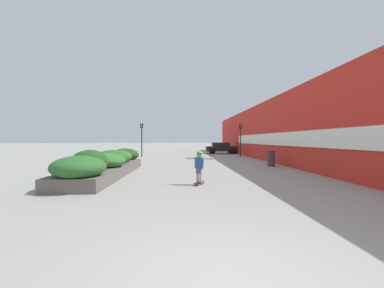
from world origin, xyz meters
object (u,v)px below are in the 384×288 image
Objects in this scene: skateboard at (199,183)px; traffic_light_right at (240,134)px; trash_bin at (271,159)px; car_leftmost at (289,148)px; skateboarder at (199,164)px; car_center_left at (221,148)px; traffic_light_left at (142,134)px.

traffic_light_right is at bearing 97.55° from skateboard.
trash_bin is 0.29× the size of traffic_light_right.
car_leftmost is at bearing 34.58° from traffic_light_right.
traffic_light_right reaches higher than car_leftmost.
trash_bin is (5.30, 6.88, -0.33)m from skateboarder.
trash_bin is 16.01m from car_center_left.
skateboarder is 0.30× the size of car_center_left.
traffic_light_right reaches higher than car_center_left.
traffic_light_left reaches higher than traffic_light_right.
car_center_left is (-0.93, 15.98, 0.26)m from trash_bin.
car_leftmost is (13.00, 22.16, -0.05)m from skateboarder.
skateboard is at bearing -127.61° from trash_bin.
skateboarder is 23.28m from car_center_left.
traffic_light_right reaches higher than skateboarder.
skateboarder is 17.93m from traffic_light_right.
traffic_light_right is at bearing 124.58° from car_leftmost.
trash_bin is at bearing 3.35° from car_center_left.
skateboard is 17.71m from traffic_light_left.
traffic_light_left is (-4.94, 16.85, 1.53)m from skateboarder.
traffic_light_right reaches higher than skateboard.
traffic_light_left is (-9.30, -6.01, 1.60)m from car_center_left.
skateboarder is 8.69m from trash_bin.
skateboard is at bearing 149.61° from car_leftmost.
skateboarder is (0.00, 0.00, 0.77)m from skateboard.
traffic_light_left is at bearing 135.74° from trash_bin.
car_leftmost reaches higher than skateboard.
trash_bin reaches higher than skateboard.
car_center_left is (4.36, 22.86, 0.70)m from skateboard.
trash_bin is at bearing 153.26° from car_leftmost.
car_center_left is at bearing 101.03° from traffic_light_right.
skateboarder is 0.36× the size of traffic_light_left.
trash_bin is (5.30, 6.88, 0.44)m from skateboard.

